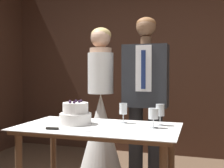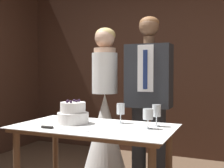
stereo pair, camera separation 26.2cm
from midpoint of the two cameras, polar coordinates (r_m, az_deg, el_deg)
name	(u,v)px [view 2 (the right image)]	position (r m, az deg, el deg)	size (l,w,h in m)	color
wall_back	(154,56)	(4.30, 10.25, 5.68)	(4.42, 0.12, 2.94)	#472B1E
cake_table	(94,138)	(2.33, -0.46, -11.00)	(1.30, 0.72, 0.78)	brown
tiered_cake	(73,114)	(2.41, -4.85, -6.08)	(0.27, 0.27, 0.20)	white
cake_knife	(56,128)	(2.19, -8.03, -8.91)	(0.41, 0.04, 0.02)	silver
wine_glass_near	(148,115)	(2.20, 10.74, -6.19)	(0.08, 0.08, 0.16)	silver
wine_glass_middle	(121,109)	(2.41, 4.89, -5.18)	(0.07, 0.07, 0.17)	silver
wine_glass_far	(157,111)	(2.32, 12.27, -5.45)	(0.07, 0.07, 0.18)	silver
bride	(105,125)	(3.12, 0.96, -8.42)	(0.54, 0.54, 1.70)	white
groom	(149,93)	(2.92, 10.03, -1.75)	(0.46, 0.25, 1.79)	#282B30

